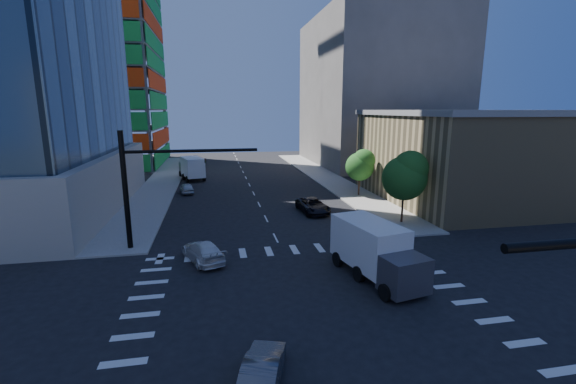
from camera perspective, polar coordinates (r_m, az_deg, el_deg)
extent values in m
plane|color=black|center=(21.96, 3.32, -16.82)|extent=(160.00, 160.00, 0.00)
cube|color=silver|center=(21.96, 3.32, -16.81)|extent=(20.00, 20.00, 0.01)
cube|color=gray|center=(62.02, 5.49, 2.25)|extent=(5.00, 60.00, 0.15)
cube|color=gray|center=(60.05, -18.07, 1.38)|extent=(5.00, 60.00, 0.15)
cube|color=green|center=(82.42, -19.09, 21.16)|extent=(0.12, 24.00, 49.00)
cube|color=red|center=(73.03, -31.11, 21.42)|extent=(24.00, 0.12, 49.00)
cube|color=#968257|center=(50.70, 25.31, 4.58)|extent=(20.00, 22.00, 10.00)
cube|color=slate|center=(50.39, 25.86, 10.55)|extent=(20.50, 22.50, 0.60)
cube|color=#5B5651|center=(80.27, 12.87, 14.21)|extent=(24.00, 30.00, 28.00)
cylinder|color=black|center=(31.42, -22.95, 0.18)|extent=(0.40, 0.40, 9.00)
cylinder|color=black|center=(30.32, -14.08, 5.93)|extent=(10.00, 0.24, 0.24)
imported|color=black|center=(30.41, -12.09, 3.95)|extent=(0.16, 0.20, 1.00)
cylinder|color=#382316|center=(38.09, 16.56, -2.60)|extent=(0.20, 0.20, 2.27)
sphere|color=#134918|center=(37.46, 16.84, 1.98)|extent=(4.16, 4.16, 4.16)
sphere|color=#346D24|center=(37.23, 17.69, 3.39)|extent=(3.25, 3.25, 3.25)
cylinder|color=#382316|center=(48.90, 10.45, 0.68)|extent=(0.20, 0.20, 1.92)
sphere|color=#134918|center=(48.46, 10.57, 3.71)|extent=(3.52, 3.52, 3.52)
sphere|color=#346D24|center=(48.22, 11.18, 4.64)|extent=(2.75, 2.75, 2.75)
imported|color=black|center=(40.54, 3.69, -2.01)|extent=(2.95, 5.61, 1.50)
imported|color=silver|center=(28.45, -12.46, -8.57)|extent=(3.58, 5.29, 1.42)
imported|color=#BABFC3|center=(51.55, -14.78, 0.55)|extent=(2.24, 4.09, 1.32)
imported|color=#505155|center=(16.54, -3.79, -24.92)|extent=(2.53, 4.26, 1.33)
cube|color=silver|center=(25.08, 13.28, -8.12)|extent=(3.70, 5.91, 2.85)
cube|color=#414148|center=(25.33, 13.20, -9.64)|extent=(2.88, 2.45, 2.08)
cube|color=white|center=(61.83, -14.16, 3.77)|extent=(3.94, 5.92, 2.82)
cube|color=#414148|center=(61.94, -14.12, 3.13)|extent=(2.92, 2.54, 2.06)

